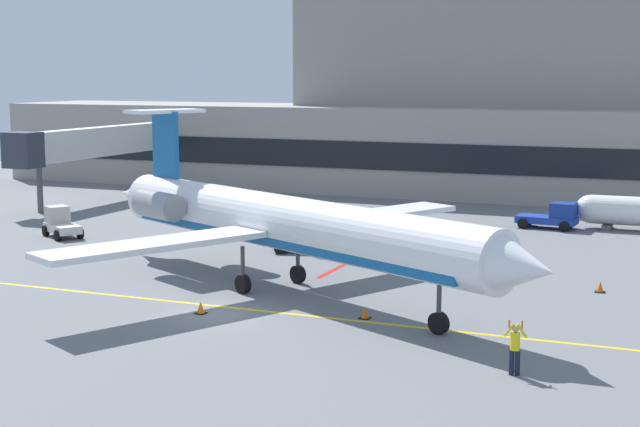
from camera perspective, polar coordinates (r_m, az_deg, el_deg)
name	(u,v)px	position (r m, az deg, el deg)	size (l,w,h in m)	color
ground	(217,315)	(42.11, -6.21, -6.11)	(120.00, 120.00, 0.11)	slate
terminal_building	(458,102)	(85.37, 8.30, 6.69)	(78.34, 12.93, 20.91)	gray
jet_bridge_west	(93,143)	(80.07, -13.49, 4.15)	(2.40, 20.73, 6.23)	silver
regional_jet	(281,223)	(45.67, -2.39, -0.56)	(28.79, 22.74, 8.51)	white
baggage_tug	(61,223)	(63.59, -15.36, -0.57)	(3.47, 3.04, 1.94)	silver
pushback_tractor	(308,235)	(56.13, -0.72, -1.31)	(3.59, 2.85, 2.18)	#1E4CB2
belt_loader	(553,216)	(66.40, 13.87, -0.17)	(4.14, 2.28, 1.83)	#19389E
fuel_tank	(636,212)	(67.01, 18.48, 0.11)	(7.89, 2.05, 2.31)	white
marshaller	(515,347)	(34.05, 11.66, -7.89)	(0.83, 0.34, 1.97)	#191E33
safety_cone_alpha	(600,287)	(47.84, 16.52, -4.28)	(0.47, 0.47, 0.55)	orange
safety_cone_bravo	(387,267)	(50.85, 4.08, -3.21)	(0.47, 0.47, 0.55)	orange
safety_cone_charlie	(201,308)	(42.20, -7.19, -5.67)	(0.47, 0.47, 0.55)	orange
safety_cone_delta	(365,313)	(41.08, 2.72, -6.01)	(0.47, 0.47, 0.55)	orange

